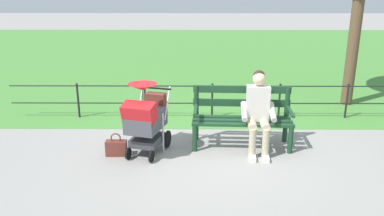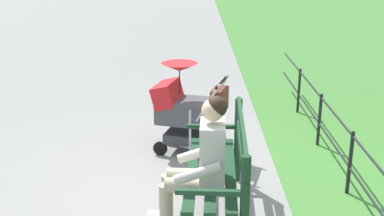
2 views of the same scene
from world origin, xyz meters
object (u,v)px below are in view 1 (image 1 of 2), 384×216
park_bench (242,114)px  stroller (146,118)px  handbag (116,148)px  person_on_bench (258,110)px

park_bench → stroller: stroller is taller
handbag → person_on_bench: bearing=-174.0°
stroller → handbag: 0.66m
person_on_bench → park_bench: bearing=-44.6°
handbag → stroller: bearing=-170.8°
park_bench → handbag: 2.08m
stroller → handbag: size_ratio=3.11×
person_on_bench → stroller: (1.75, 0.16, -0.08)m
park_bench → stroller: bearing=14.1°
park_bench → person_on_bench: size_ratio=1.27×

